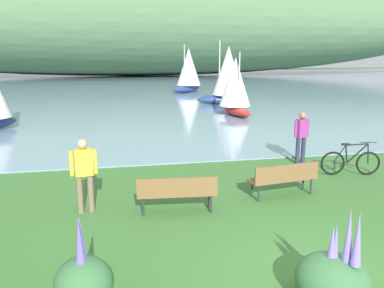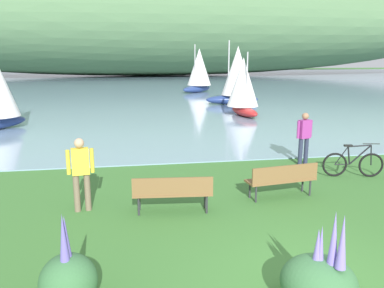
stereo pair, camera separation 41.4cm
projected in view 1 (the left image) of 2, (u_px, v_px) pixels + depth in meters
name	position (u px, v px, depth m)	size (l,w,h in m)	color
ground_plane	(328.00, 284.00, 6.23)	(200.00, 200.00, 0.00)	#3D7533
bay_water	(134.00, 83.00, 51.51)	(180.00, 80.00, 0.04)	#7A99B2
distant_hillside	(137.00, 22.00, 66.51)	(119.38, 28.00, 17.89)	#4C7047
park_bench_near_camera	(177.00, 191.00, 8.91)	(1.84, 0.64, 0.88)	brown
park_bench_further_along	(284.00, 177.00, 9.96)	(1.85, 0.74, 0.88)	brown
bicycle_leaning_near_bench	(351.00, 162.00, 11.81)	(1.74, 0.43, 1.01)	black
person_at_shoreline	(301.00, 134.00, 12.96)	(0.59, 0.32, 1.71)	#282D47
person_on_the_grass	(84.00, 171.00, 8.86)	(0.60, 0.28, 1.71)	#72604C
echium_bush_closest_to_camera	(83.00, 281.00, 5.52)	(0.81, 0.81, 1.45)	#386B3D
echium_bush_beside_closest	(333.00, 278.00, 5.67)	(1.08, 1.08, 1.48)	#386B3D
sailboat_nearest_to_shore	(228.00, 75.00, 28.38)	(3.88, 2.40, 4.48)	navy
sailboat_mid_bay	(235.00, 86.00, 23.13)	(2.05, 3.19, 3.65)	#B22323
sailboat_toward_hillside	(188.00, 70.00, 37.58)	(3.65, 3.47, 4.47)	navy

